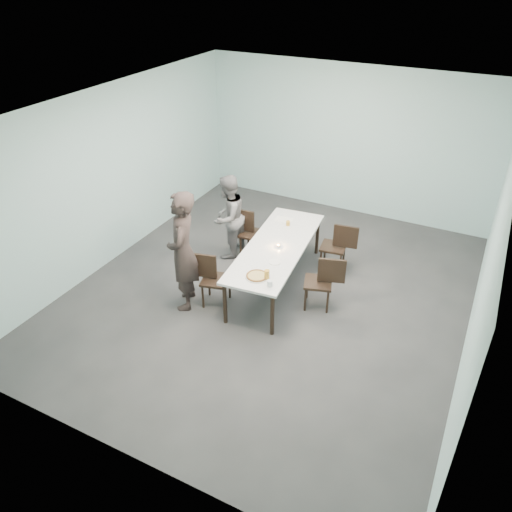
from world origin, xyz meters
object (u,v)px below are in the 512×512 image
at_px(table, 276,249).
at_px(chair_near_left, 211,276).
at_px(diner_near, 183,252).
at_px(beer_glass, 267,275).
at_px(diner_far, 228,217).
at_px(chair_far_left, 249,230).
at_px(chair_far_right, 338,244).
at_px(pizza, 257,276).
at_px(chair_near_right, 324,279).
at_px(amber_tumbler, 288,223).
at_px(tealight, 279,246).
at_px(water_tumbler, 270,283).
at_px(side_plate, 275,262).

bearing_deg(table, chair_near_left, -127.58).
xyz_separation_m(diner_near, beer_glass, (1.30, 0.18, -0.13)).
bearing_deg(diner_far, chair_far_left, 124.96).
xyz_separation_m(chair_far_right, pizza, (-0.63, -1.85, 0.27)).
bearing_deg(chair_far_right, chair_far_left, 0.64).
xyz_separation_m(chair_far_left, chair_near_right, (1.75, -0.88, 0.00)).
relative_size(chair_near_right, diner_far, 0.57).
bearing_deg(chair_near_left, chair_near_right, 8.92).
distance_m(diner_near, diner_far, 1.61).
distance_m(chair_far_right, pizza, 1.97).
relative_size(table, diner_near, 1.40).
bearing_deg(chair_near_left, amber_tumbler, 55.44).
height_order(diner_near, beer_glass, diner_near).
height_order(chair_near_right, tealight, chair_near_right).
height_order(chair_far_left, amber_tumbler, chair_far_left).
bearing_deg(tealight, water_tumbler, -72.05).
bearing_deg(table, side_plate, -67.77).
bearing_deg(table, amber_tumbler, 98.94).
relative_size(pizza, water_tumbler, 3.78).
distance_m(chair_far_right, side_plate, 1.51).
distance_m(chair_far_left, side_plate, 1.57).
height_order(chair_far_right, diner_far, diner_far).
bearing_deg(chair_near_right, pizza, 26.43).
bearing_deg(amber_tumbler, water_tumbler, -74.34).
height_order(diner_far, tealight, diner_far).
height_order(side_plate, tealight, tealight).
distance_m(chair_far_left, tealight, 1.18).
bearing_deg(tealight, diner_near, -134.97).
xyz_separation_m(diner_near, diner_far, (-0.14, 1.59, -0.19)).
distance_m(chair_near_right, chair_far_right, 1.13).
relative_size(table, chair_far_left, 3.08).
height_order(chair_near_right, pizza, chair_near_right).
height_order(diner_far, water_tumbler, diner_far).
height_order(diner_far, amber_tumbler, diner_far).
relative_size(side_plate, water_tumbler, 2.00).
bearing_deg(chair_near_left, beer_glass, -16.02).
xyz_separation_m(chair_near_right, chair_far_right, (-0.14, 1.12, 0.00)).
xyz_separation_m(pizza, side_plate, (0.07, 0.47, -0.01)).
xyz_separation_m(chair_far_right, amber_tumbler, (-0.86, -0.20, 0.29)).
bearing_deg(chair_near_right, beer_glass, 32.16).
xyz_separation_m(chair_near_left, diner_far, (-0.47, 1.39, 0.27)).
relative_size(diner_near, diner_far, 1.25).
bearing_deg(table, chair_far_right, 50.29).
bearing_deg(side_plate, table, 112.23).
xyz_separation_m(diner_far, side_plate, (1.36, -0.95, -0.01)).
distance_m(chair_far_right, water_tumbler, 2.02).
xyz_separation_m(table, chair_near_left, (-0.70, -0.90, -0.19)).
xyz_separation_m(diner_far, water_tumbler, (1.55, -1.54, 0.03)).
bearing_deg(water_tumbler, diner_far, 135.10).
bearing_deg(pizza, diner_far, 132.12).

